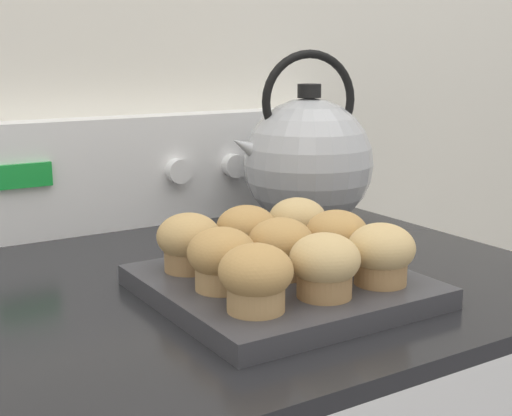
% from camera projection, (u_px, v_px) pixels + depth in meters
% --- Properties ---
extents(wall_back, '(8.00, 0.05, 2.40)m').
position_uv_depth(wall_back, '(109.00, 37.00, 1.08)').
color(wall_back, silver).
rests_on(wall_back, ground_plane).
extents(control_panel, '(0.73, 0.07, 0.17)m').
position_uv_depth(control_panel, '(129.00, 172.00, 1.08)').
color(control_panel, white).
rests_on(control_panel, stove_range).
extents(muffin_pan, '(0.27, 0.27, 0.02)m').
position_uv_depth(muffin_pan, '(281.00, 286.00, 0.77)').
color(muffin_pan, '#38383D').
rests_on(muffin_pan, stove_range).
extents(muffin_r0_c0, '(0.07, 0.07, 0.06)m').
position_uv_depth(muffin_r0_c0, '(256.00, 277.00, 0.66)').
color(muffin_r0_c0, tan).
rests_on(muffin_r0_c0, muffin_pan).
extents(muffin_r0_c1, '(0.07, 0.07, 0.06)m').
position_uv_depth(muffin_r0_c1, '(325.00, 265.00, 0.70)').
color(muffin_r0_c1, '#A37A4C').
rests_on(muffin_r0_c1, muffin_pan).
extents(muffin_r0_c2, '(0.07, 0.07, 0.06)m').
position_uv_depth(muffin_r0_c2, '(381.00, 253.00, 0.74)').
color(muffin_r0_c2, '#A37A4C').
rests_on(muffin_r0_c2, muffin_pan).
extents(muffin_r1_c0, '(0.07, 0.07, 0.06)m').
position_uv_depth(muffin_r1_c0, '(222.00, 258.00, 0.72)').
color(muffin_r1_c0, tan).
rests_on(muffin_r1_c0, muffin_pan).
extents(muffin_r1_c1, '(0.07, 0.07, 0.06)m').
position_uv_depth(muffin_r1_c1, '(281.00, 247.00, 0.76)').
color(muffin_r1_c1, '#A37A4C').
rests_on(muffin_r1_c1, muffin_pan).
extents(muffin_r1_c2, '(0.07, 0.07, 0.06)m').
position_uv_depth(muffin_r1_c2, '(336.00, 238.00, 0.80)').
color(muffin_r1_c2, '#A37A4C').
rests_on(muffin_r1_c2, muffin_pan).
extents(muffin_r2_c0, '(0.07, 0.07, 0.06)m').
position_uv_depth(muffin_r2_c0, '(189.00, 242.00, 0.79)').
color(muffin_r2_c0, '#A37A4C').
rests_on(muffin_r2_c0, muffin_pan).
extents(muffin_r2_c1, '(0.07, 0.07, 0.06)m').
position_uv_depth(muffin_r2_c1, '(247.00, 232.00, 0.83)').
color(muffin_r2_c1, tan).
rests_on(muffin_r2_c1, muffin_pan).
extents(muffin_r2_c2, '(0.07, 0.07, 0.06)m').
position_uv_depth(muffin_r2_c2, '(297.00, 224.00, 0.87)').
color(muffin_r2_c2, tan).
rests_on(muffin_r2_c2, muffin_pan).
extents(tea_kettle, '(0.23, 0.19, 0.26)m').
position_uv_depth(tea_kettle, '(307.00, 160.00, 1.06)').
color(tea_kettle, '#ADAFB5').
rests_on(tea_kettle, stove_range).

